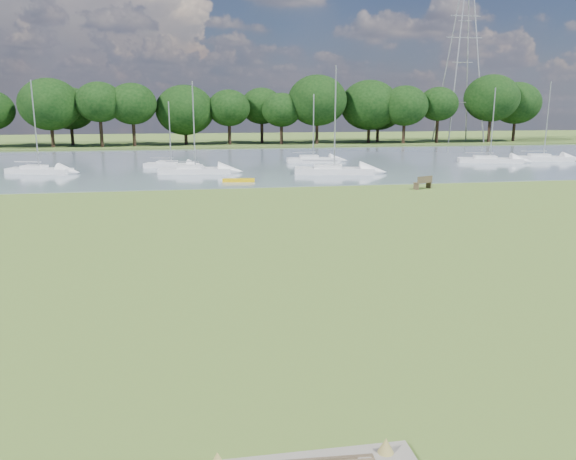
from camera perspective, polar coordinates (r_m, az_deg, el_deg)
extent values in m
plane|color=olive|center=(22.52, -4.91, -3.97)|extent=(220.00, 220.00, 0.00)
cube|color=slate|center=(63.87, -8.22, 6.73)|extent=(220.00, 40.00, 0.10)
cube|color=#4C6626|center=(93.75, -8.79, 8.56)|extent=(220.00, 20.00, 0.40)
cube|color=brown|center=(44.50, 12.89, 4.35)|extent=(0.28, 0.48, 0.50)
cube|color=brown|center=(45.54, 14.10, 4.47)|extent=(0.28, 0.48, 0.50)
cube|color=brown|center=(44.98, 13.52, 4.72)|extent=(1.69, 1.13, 0.05)
cube|color=brown|center=(44.81, 13.74, 5.02)|extent=(1.51, 0.73, 0.49)
cube|color=#E6B407|center=(47.62, -5.04, 5.06)|extent=(2.75, 0.92, 0.27)
cylinder|color=#979799|center=(99.63, 16.74, 16.11)|extent=(0.22, 0.22, 26.30)
cylinder|color=#979799|center=(101.55, 18.97, 15.89)|extent=(0.22, 0.22, 26.30)
cylinder|color=#979799|center=(103.45, 15.67, 16.02)|extent=(0.22, 0.22, 26.30)
cylinder|color=#979799|center=(105.30, 17.84, 15.82)|extent=(0.22, 0.22, 26.30)
cube|color=#979799|center=(102.80, 17.46, 18.15)|extent=(6.35, 0.14, 0.14)
cube|color=#979799|center=(103.22, 17.59, 20.03)|extent=(5.26, 0.14, 0.14)
cylinder|color=black|center=(92.11, -23.41, 8.90)|extent=(0.49, 0.49, 3.74)
ellipsoid|color=black|center=(92.00, -23.67, 11.74)|extent=(6.86, 6.86, 5.83)
cylinder|color=black|center=(90.74, -19.07, 9.29)|extent=(0.49, 0.49, 4.02)
ellipsoid|color=black|center=(90.65, -19.30, 12.39)|extent=(7.84, 7.84, 6.67)
cylinder|color=black|center=(89.93, -14.59, 9.28)|extent=(0.49, 0.49, 3.18)
ellipsoid|color=black|center=(89.81, -14.73, 11.75)|extent=(8.82, 8.82, 7.50)
cylinder|color=black|center=(89.63, -10.08, 9.57)|extent=(0.49, 0.49, 3.46)
ellipsoid|color=black|center=(89.52, -10.18, 12.27)|extent=(6.86, 6.86, 5.83)
cylinder|color=black|center=(89.88, -5.55, 9.80)|extent=(0.49, 0.49, 3.74)
ellipsoid|color=black|center=(89.77, -5.61, 12.71)|extent=(7.84, 7.84, 6.67)
cylinder|color=black|center=(90.67, -1.07, 9.97)|extent=(0.49, 0.49, 4.02)
ellipsoid|color=black|center=(90.57, -1.08, 13.07)|extent=(8.82, 8.82, 7.50)
cylinder|color=black|center=(92.01, 3.31, 9.72)|extent=(0.49, 0.49, 3.18)
ellipsoid|color=black|center=(91.90, 3.34, 12.14)|extent=(6.86, 6.86, 5.83)
cylinder|color=black|center=(93.83, 7.54, 9.78)|extent=(0.49, 0.49, 3.46)
ellipsoid|color=black|center=(93.73, 7.61, 12.36)|extent=(7.84, 7.84, 6.67)
cylinder|color=black|center=(96.13, 11.59, 9.78)|extent=(0.49, 0.49, 3.74)
ellipsoid|color=black|center=(96.03, 11.71, 12.51)|extent=(8.82, 8.82, 7.50)
cylinder|color=black|center=(98.87, 15.43, 9.74)|extent=(0.49, 0.49, 4.02)
ellipsoid|color=black|center=(98.78, 15.60, 12.59)|extent=(6.86, 6.86, 5.83)
cylinder|color=black|center=(102.04, 19.02, 9.35)|extent=(0.49, 0.49, 3.18)
ellipsoid|color=black|center=(101.94, 19.18, 11.53)|extent=(7.84, 7.84, 6.67)
cylinder|color=black|center=(105.56, 22.41, 9.26)|extent=(0.49, 0.49, 3.46)
ellipsoid|color=black|center=(105.47, 22.61, 11.54)|extent=(8.82, 8.82, 7.50)
cube|color=silver|center=(67.58, 19.83, 6.77)|extent=(7.12, 3.97, 0.68)
cube|color=silver|center=(67.44, 19.39, 7.14)|extent=(2.75, 2.18, 0.44)
cylinder|color=#A5A8AD|center=(67.34, 20.08, 10.15)|extent=(0.12, 0.12, 7.71)
cube|color=silver|center=(72.05, 24.53, 6.71)|extent=(6.61, 3.32, 0.70)
cube|color=silver|center=(71.85, 24.18, 7.07)|extent=(2.51, 1.91, 0.45)
cylinder|color=#A5A8AD|center=(71.82, 24.85, 10.17)|extent=(0.12, 0.12, 8.43)
cube|color=silver|center=(58.31, -23.95, 5.62)|extent=(6.37, 3.60, 0.68)
cube|color=silver|center=(58.54, -24.39, 6.01)|extent=(2.47, 1.97, 0.44)
cylinder|color=#A5A8AD|center=(58.03, -24.32, 9.73)|extent=(0.12, 0.12, 8.12)
cube|color=silver|center=(59.36, -11.77, 6.52)|extent=(5.72, 3.18, 0.64)
cube|color=silver|center=(59.47, -12.19, 6.89)|extent=(2.21, 1.75, 0.41)
cylinder|color=#A5A8AD|center=(59.12, -11.92, 9.65)|extent=(0.11, 0.11, 6.22)
cube|color=silver|center=(54.10, -9.39, 6.08)|extent=(6.89, 2.70, 0.71)
cube|color=silver|center=(54.12, -9.98, 6.52)|extent=(2.51, 1.76, 0.46)
cylinder|color=#A5A8AD|center=(53.80, -9.55, 10.45)|extent=(0.12, 0.12, 7.95)
cube|color=silver|center=(53.30, 4.71, 6.14)|extent=(7.65, 3.56, 0.76)
cube|color=silver|center=(53.23, 4.08, 6.64)|extent=(2.87, 2.13, 0.49)
cylinder|color=#A5A8AD|center=(52.98, 4.81, 11.31)|extent=(0.13, 0.13, 9.28)
cube|color=silver|center=(63.77, 2.57, 7.21)|extent=(5.93, 1.91, 0.73)
cube|color=silver|center=(63.65, 2.16, 7.61)|extent=(2.11, 1.38, 0.47)
cylinder|color=#A5A8AD|center=(63.53, 2.60, 10.49)|extent=(0.12, 0.12, 6.97)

